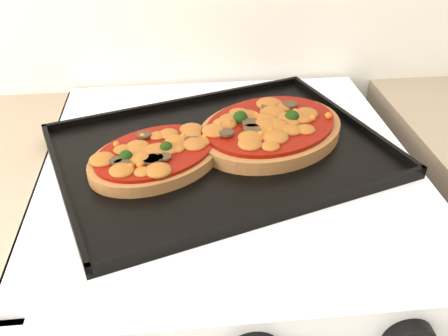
{
  "coord_description": "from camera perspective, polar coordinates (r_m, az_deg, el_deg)",
  "views": [
    {
      "loc": [
        -0.12,
        1.02,
        1.34
      ],
      "look_at": [
        -0.06,
        1.65,
        0.92
      ],
      "focal_mm": 40.0,
      "sensor_mm": 36.0,
      "label": 1
    }
  ],
  "objects": [
    {
      "name": "pizza_left",
      "position": [
        0.77,
        -7.85,
        1.5
      ],
      "size": [
        0.27,
        0.25,
        0.03
      ],
      "primitive_type": null,
      "rotation": [
        0.0,
        0.0,
        0.58
      ],
      "color": "#9A5F35",
      "rests_on": "baking_tray"
    },
    {
      "name": "baking_tray",
      "position": [
        0.8,
        -0.37,
        2.09
      ],
      "size": [
        0.6,
        0.51,
        0.02
      ],
      "primitive_type": "cube",
      "rotation": [
        0.0,
        0.0,
        0.32
      ],
      "color": "black",
      "rests_on": "stove"
    },
    {
      "name": "pizza_right",
      "position": [
        0.83,
        5.34,
        4.57
      ],
      "size": [
        0.33,
        0.31,
        0.04
      ],
      "primitive_type": null,
      "rotation": [
        0.0,
        0.0,
        0.58
      ],
      "color": "#9A5F35",
      "rests_on": "baking_tray"
    }
  ]
}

